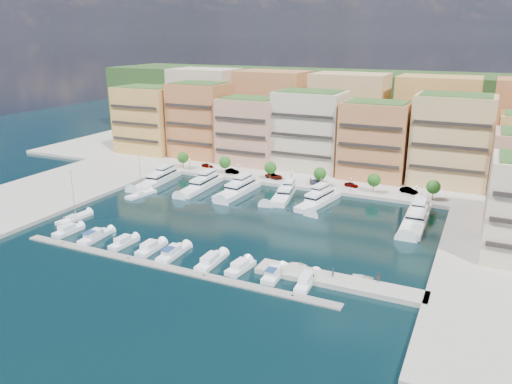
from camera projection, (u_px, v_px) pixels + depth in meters
ground at (246, 221)px, 123.17m from camera, size 400.00×400.00×0.00m
north_quay at (323, 165)px, 176.67m from camera, size 220.00×64.00×2.00m
west_quay at (38, 197)px, 141.42m from camera, size 34.00×76.00×2.00m
hillside at (357, 140)px, 218.10m from camera, size 240.00×40.00×58.00m
south_pontoon at (165, 268)px, 98.49m from camera, size 72.00×2.20×0.35m
finger_pier at (338, 284)px, 92.01m from camera, size 32.00×5.00×2.00m
apartment_0 at (148, 119)px, 189.08m from camera, size 22.00×16.50×24.80m
apartment_1 at (200, 120)px, 181.58m from camera, size 20.00×16.50×26.80m
apartment_2 at (250, 131)px, 171.93m from camera, size 20.00×15.50×22.80m
apartment_3 at (310, 130)px, 164.69m from camera, size 22.00×16.50×25.80m
apartment_4 at (375, 140)px, 154.34m from camera, size 20.00×15.50×23.80m
apartment_5 at (451, 140)px, 146.69m from camera, size 22.00×16.50×26.80m
backblock_0 at (205, 106)px, 204.53m from camera, size 26.00×18.00×30.00m
backblock_1 at (272, 111)px, 192.35m from camera, size 26.00×18.00×30.00m
backblock_2 at (348, 116)px, 180.18m from camera, size 26.00×18.00×30.00m
backblock_3 at (436, 122)px, 168.01m from camera, size 26.00×18.00×30.00m
tree_0 at (183, 157)px, 166.88m from camera, size 3.80×3.80×5.65m
tree_1 at (225, 162)px, 160.39m from camera, size 3.80×3.80×5.65m
tree_2 at (270, 168)px, 153.89m from camera, size 3.80×3.80×5.65m
tree_3 at (320, 174)px, 147.40m from camera, size 3.80×3.80×5.65m
tree_4 at (374, 180)px, 140.91m from camera, size 3.80×3.80×5.65m
tree_5 at (433, 187)px, 134.42m from camera, size 3.80×3.80×5.65m
lamppost_0 at (189, 163)px, 163.55m from camera, size 0.30×0.30×4.20m
lamppost_1 at (238, 169)px, 156.24m from camera, size 0.30×0.30×4.20m
lamppost_2 at (292, 175)px, 148.94m from camera, size 0.30×0.30×4.20m
lamppost_3 at (351, 183)px, 141.64m from camera, size 0.30×0.30×4.20m
lamppost_4 at (416, 191)px, 134.33m from camera, size 0.30×0.30×4.20m
yacht_0 at (159, 178)px, 155.39m from camera, size 6.03×21.76×7.30m
yacht_1 at (202, 185)px, 149.42m from camera, size 5.01×20.89×7.30m
yacht_2 at (239, 189)px, 144.98m from camera, size 6.15×19.89×7.30m
yacht_3 at (284, 194)px, 140.56m from camera, size 7.17×17.24×7.30m
yacht_4 at (319, 200)px, 135.47m from camera, size 7.64×19.22×7.30m
yacht_6 at (417, 216)px, 122.80m from camera, size 5.55×24.24×7.30m
cruiser_0 at (68, 231)px, 115.53m from camera, size 3.01×7.52×2.55m
cruiser_1 at (95, 237)px, 112.19m from camera, size 3.19×9.09×2.66m
cruiser_2 at (124, 243)px, 108.92m from camera, size 2.85×7.65×2.55m
cruiser_3 at (150, 248)px, 106.05m from camera, size 2.95×7.57×2.55m
cruiser_4 at (173, 253)px, 103.68m from camera, size 3.14×9.18×2.66m
cruiser_5 at (211, 261)px, 99.98m from camera, size 2.86×9.09×2.55m
cruiser_6 at (240, 268)px, 97.32m from camera, size 3.63×7.62×2.55m
cruiser_7 at (274, 275)px, 94.42m from camera, size 3.00×7.29×2.66m
cruiser_8 at (306, 282)px, 91.78m from camera, size 2.91×8.87×2.55m
sailboat_2 at (141, 195)px, 142.41m from camera, size 4.36×9.98×13.20m
sailboat_0 at (74, 219)px, 123.86m from camera, size 3.23×9.87×13.20m
tender_1 at (295, 266)px, 98.39m from camera, size 1.92×1.80×0.82m
tender_3 at (369, 277)px, 93.62m from camera, size 1.85×1.66×0.88m
tender_0 at (299, 265)px, 98.84m from camera, size 3.82×2.81×0.77m
tender_2 at (363, 278)px, 93.34m from camera, size 4.58×3.45×0.90m
car_0 at (207, 165)px, 168.81m from camera, size 4.46×2.44×1.44m
car_1 at (232, 171)px, 161.57m from camera, size 4.70×1.66×1.55m
car_2 at (274, 176)px, 156.04m from camera, size 6.02×3.63×1.56m
car_3 at (319, 182)px, 149.11m from camera, size 6.12×3.22×1.69m
car_4 at (351, 185)px, 147.26m from camera, size 4.31×2.32×1.39m
car_5 at (409, 190)px, 141.30m from camera, size 5.33×3.31×1.66m
person_0 at (333, 273)px, 92.22m from camera, size 0.72×0.82×1.90m
person_1 at (378, 278)px, 90.42m from camera, size 1.08×0.98×1.81m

